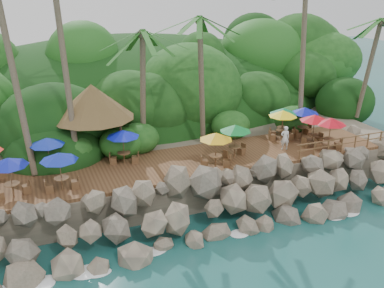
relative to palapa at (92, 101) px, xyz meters
name	(u,v)px	position (x,y,z in m)	size (l,w,h in m)	color
ground	(234,241)	(5.38, -9.56, -5.79)	(140.00, 140.00, 0.00)	#19514F
land_base	(148,131)	(5.38, 6.44, -4.74)	(32.00, 25.20, 2.10)	gray
jungle_hill	(127,118)	(5.38, 13.94, -5.79)	(44.80, 28.00, 15.40)	#143811
seawall	(219,205)	(5.38, -7.56, -4.64)	(29.00, 4.00, 2.30)	gray
terrace	(192,162)	(5.38, -3.56, -3.59)	(26.00, 5.00, 0.20)	brown
jungle_foliage	(152,146)	(5.38, 5.44, -5.79)	(44.00, 16.00, 12.00)	#143811
foam_line	(232,238)	(5.38, -9.26, -5.76)	(25.20, 0.80, 0.06)	white
palapa	(92,101)	(0.00, 0.00, 0.00)	(5.25, 5.25, 4.60)	brown
dining_clusters	(195,132)	(5.62, -3.43, -1.67)	(23.09, 5.22, 2.19)	brown
railing	(342,143)	(15.13, -5.91, -2.88)	(7.20, 0.10, 1.00)	brown
waiter	(285,138)	(11.85, -4.14, -2.67)	(0.60, 0.39, 1.65)	silver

